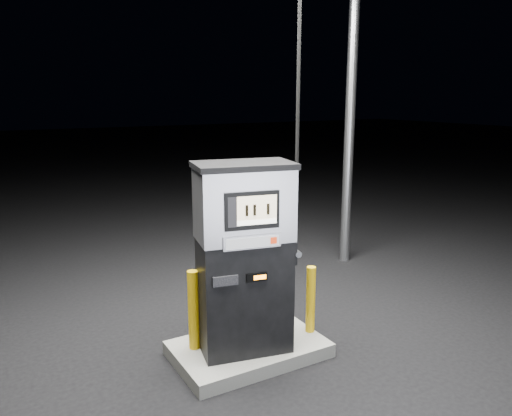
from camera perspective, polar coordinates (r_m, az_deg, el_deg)
ground at (r=5.68m, az=-0.85°, el=-16.48°), size 80.00×80.00×0.00m
pump_island at (r=5.64m, az=-0.85°, el=-15.82°), size 1.60×1.00×0.15m
fuel_dispenser at (r=5.11m, az=-1.32°, el=-5.55°), size 1.14×0.78×4.11m
bollard_left at (r=5.36m, az=-7.15°, el=-11.50°), size 0.15×0.15×0.86m
bollard_right at (r=5.72m, az=6.26°, el=-10.35°), size 0.11×0.11×0.77m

